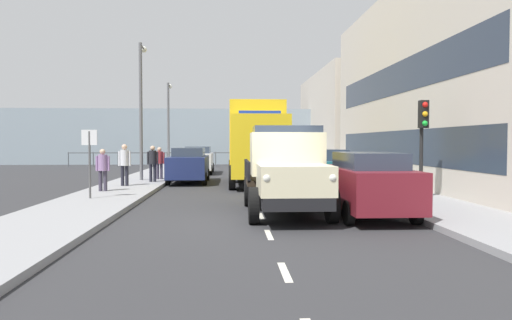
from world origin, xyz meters
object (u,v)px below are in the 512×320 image
Objects in this scene: lamp_post_promenade at (141,99)px; pedestrian_near_railing at (103,166)px; car_teal_kerbside_1 at (324,170)px; car_white_oppositeside_1 at (198,160)px; pedestrian_couple_a at (153,161)px; lorry_cargo_yellow at (256,140)px; pedestrian_by_lamp at (125,161)px; traffic_light_near at (423,127)px; pedestrian_with_bag at (159,160)px; car_maroon_kerbside_near at (367,183)px; car_navy_oppositeside_0 at (189,165)px; lamp_post_far at (169,117)px; street_sign at (90,152)px; truck_vintage_cream at (287,172)px.

pedestrian_near_railing is at bearing 85.04° from lamp_post_promenade.
car_teal_kerbside_1 and car_white_oppositeside_1 have the same top height.
pedestrian_couple_a is (-1.19, -4.13, 0.06)m from pedestrian_near_railing.
pedestrian_by_lamp is (5.68, 2.31, -0.89)m from lorry_cargo_yellow.
lorry_cargo_yellow is 8.30m from car_white_oppositeside_1.
pedestrian_with_bag is at bearing -41.69° from traffic_light_near.
car_white_oppositeside_1 is (5.67, -17.56, 0.00)m from car_maroon_kerbside_near.
pedestrian_with_bag is at bearing -15.62° from lorry_cargo_yellow.
lamp_post_promenade reaches higher than car_navy_oppositeside_0.
lorry_cargo_yellow is 2.09× the size of car_teal_kerbside_1.
car_white_oppositeside_1 is at bearing 124.39° from lamp_post_far.
pedestrian_couple_a is 0.75× the size of street_sign.
car_teal_kerbside_1 is 4.39m from traffic_light_near.
car_maroon_kerbside_near is 4.02m from traffic_light_near.
lamp_post_far is at bearing -55.61° from car_white_oppositeside_1.
car_white_oppositeside_1 is 10.16m from pedestrian_by_lamp.
lamp_post_far is at bearing -86.54° from pedestrian_couple_a.
lorry_cargo_yellow is 5.16× the size of pedestrian_near_railing.
car_navy_oppositeside_0 is at bearing 160.62° from pedestrian_with_bag.
lamp_post_promenade reaches higher than car_teal_kerbside_1.
truck_vintage_cream is 1.76× the size of traffic_light_near.
pedestrian_with_bag is 0.27× the size of lamp_post_far.
pedestrian_with_bag reaches higher than car_maroon_kerbside_near.
lamp_post_promenade reaches higher than car_white_oppositeside_1.
car_teal_kerbside_1 is at bearing 115.67° from car_white_oppositeside_1.
pedestrian_by_lamp is 4.46m from street_sign.
pedestrian_couple_a is 0.25× the size of lamp_post_promenade.
car_navy_oppositeside_0 is at bearing 102.67° from lamp_post_far.
street_sign is (0.33, 17.59, -2.07)m from lamp_post_far.
car_white_oppositeside_1 is at bearing -78.40° from truck_vintage_cream.
car_navy_oppositeside_0 is 2.84× the size of pedestrian_near_railing.
lamp_post_promenade is at bearing -92.19° from pedestrian_by_lamp.
traffic_light_near is at bearing 154.62° from pedestrian_by_lamp.
car_maroon_kerbside_near is at bearing 90.00° from car_teal_kerbside_1.
car_maroon_kerbside_near is at bearing 126.79° from pedestrian_couple_a.
car_teal_kerbside_1 is 0.87× the size of car_navy_oppositeside_0.
lamp_post_far is at bearing -63.08° from lorry_cargo_yellow.
pedestrian_near_railing is 0.24× the size of lamp_post_promenade.
lamp_post_far is at bearing -91.94° from pedestrian_near_railing.
street_sign is (8.26, 2.49, 0.79)m from car_teal_kerbside_1.
traffic_light_near is (-9.80, 8.73, 1.39)m from pedestrian_with_bag.
lamp_post_promenade is 8.06m from street_sign.
pedestrian_with_bag is at bearing -37.85° from car_teal_kerbside_1.
truck_vintage_cream is at bearing 118.61° from pedestrian_couple_a.
lamp_post_promenade reaches higher than street_sign.
lamp_post_promenade is (2.31, -0.15, 3.21)m from car_navy_oppositeside_0.
car_teal_kerbside_1 is at bearing 119.66° from lorry_cargo_yellow.
lorry_cargo_yellow is 1.89× the size of car_maroon_kerbside_near.
car_teal_kerbside_1 and car_navy_oppositeside_0 have the same top height.
car_maroon_kerbside_near is 1.11× the size of car_teal_kerbside_1.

